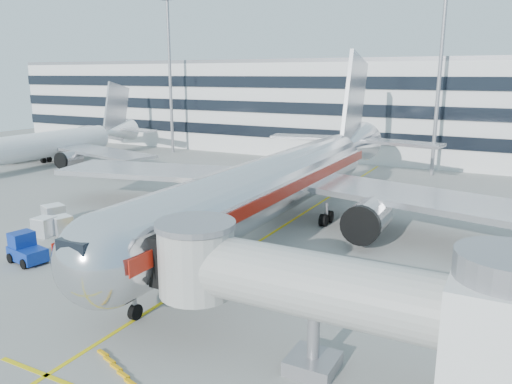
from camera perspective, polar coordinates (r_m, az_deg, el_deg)
The scene contains 15 objects.
ground at distance 35.13m, azimuth -4.92°, elevation -8.91°, with size 180.00×180.00×0.00m, color gray.
lead_in_line at distance 43.36m, azimuth 2.22°, elevation -4.48°, with size 0.25×70.00×0.01m, color #DAC10B.
stop_bar at distance 25.81m, azimuth -22.84°, elevation -18.77°, with size 6.00×0.25×0.01m, color #DAC10B.
main_jet at distance 43.78m, azimuth 3.24°, elevation 1.41°, with size 50.95×48.70×16.06m.
jet_bridge at distance 22.16m, azimuth 10.87°, elevation -12.03°, with size 17.80×4.50×7.00m.
terminal at distance 87.22m, azimuth 16.17°, elevation 9.25°, with size 150.00×24.25×15.60m.
light_mast_west at distance 87.06m, azimuth -9.85°, elevation 14.23°, with size 2.40×1.20×25.45m.
light_mast_centre at distance 69.98m, azimuth 20.36°, elevation 13.87°, with size 2.40×1.20×25.45m.
second_jet at distance 79.66m, azimuth -22.85°, elevation 5.03°, with size 38.21×36.52×12.04m.
belt_loader at distance 42.77m, azimuth -15.74°, elevation -4.40°, with size 4.58×2.79×2.15m.
baggage_tug at distance 39.78m, azimuth -24.81°, elevation -5.99°, with size 3.15×2.29×2.18m.
cargo_container_left at distance 48.70m, azimuth -22.10°, elevation -2.39°, with size 2.13×2.13×1.76m.
cargo_container_right at distance 45.51m, azimuth -23.05°, elevation -3.66°, with size 1.62×1.62×1.60m.
cargo_container_front at distance 45.61m, azimuth -21.31°, elevation -3.50°, with size 1.79×1.79×1.53m.
ramp_worker at distance 37.32m, azimuth -17.79°, elevation -6.82°, with size 0.60×0.39×1.64m, color #ADFB1A.
Camera 1 is at (17.69, -27.29, 13.29)m, focal length 35.00 mm.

